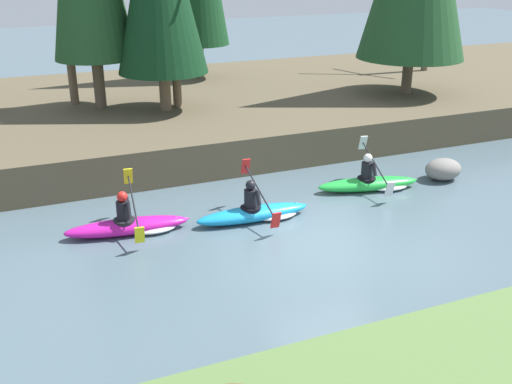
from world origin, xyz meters
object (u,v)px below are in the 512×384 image
at_px(kayaker_middle, 257,212).
at_px(kayaker_trailing, 132,225).
at_px(kayaker_lead, 372,183).
at_px(boulder_midstream, 443,169).

bearing_deg(kayaker_middle, kayaker_trailing, 173.21).
xyz_separation_m(kayaker_lead, boulder_midstream, (2.21, -0.08, 0.09)).
height_order(kayaker_lead, boulder_midstream, kayaker_lead).
relative_size(kayaker_middle, boulder_midstream, 2.68).
bearing_deg(kayaker_middle, boulder_midstream, 6.76).
xyz_separation_m(kayaker_middle, boulder_midstream, (5.72, 0.51, 0.09)).
height_order(kayaker_lead, kayaker_trailing, same).
relative_size(kayaker_lead, boulder_midstream, 2.69).
height_order(kayaker_middle, boulder_midstream, kayaker_middle).
distance_m(kayaker_lead, kayaker_trailing, 6.33).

